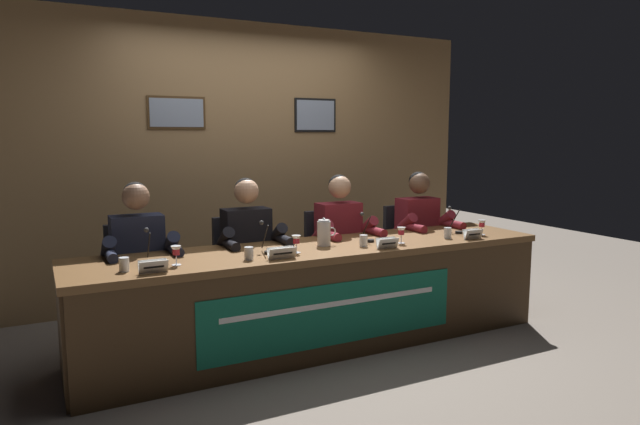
{
  "coord_description": "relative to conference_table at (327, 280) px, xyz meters",
  "views": [
    {
      "loc": [
        -1.85,
        -3.64,
        1.55
      ],
      "look_at": [
        0.0,
        0.0,
        0.99
      ],
      "focal_mm": 31.64,
      "sensor_mm": 36.0,
      "label": 1
    }
  ],
  "objects": [
    {
      "name": "ground_plane",
      "position": [
        0.0,
        0.11,
        -0.51
      ],
      "size": [
        12.0,
        12.0,
        0.0
      ],
      "primitive_type": "plane",
      "color": "#70665B"
    },
    {
      "name": "wall_back_panelled",
      "position": [
        0.0,
        1.63,
        0.79
      ],
      "size": [
        4.76,
        0.14,
        2.6
      ],
      "color": "#937047",
      "rests_on": "ground_plane"
    },
    {
      "name": "conference_table",
      "position": [
        0.0,
        0.0,
        0.0
      ],
      "size": [
        3.56,
        0.79,
        0.74
      ],
      "color": "brown",
      "rests_on": "ground_plane"
    },
    {
      "name": "chair_far_left",
      "position": [
        -1.22,
        0.69,
        -0.07
      ],
      "size": [
        0.44,
        0.45,
        0.9
      ],
      "color": "black",
      "rests_on": "ground_plane"
    },
    {
      "name": "panelist_far_left",
      "position": [
        -1.22,
        0.49,
        0.2
      ],
      "size": [
        0.51,
        0.48,
        1.23
      ],
      "color": "black",
      "rests_on": "ground_plane"
    },
    {
      "name": "nameplate_far_left",
      "position": [
        -1.25,
        -0.17,
        0.27
      ],
      "size": [
        0.17,
        0.06,
        0.08
      ],
      "color": "white",
      "rests_on": "conference_table"
    },
    {
      "name": "juice_glass_far_left",
      "position": [
        -1.08,
        -0.03,
        0.32
      ],
      "size": [
        0.06,
        0.06,
        0.12
      ],
      "color": "white",
      "rests_on": "conference_table"
    },
    {
      "name": "water_cup_far_left",
      "position": [
        -1.4,
        -0.05,
        0.27
      ],
      "size": [
        0.06,
        0.06,
        0.08
      ],
      "color": "silver",
      "rests_on": "conference_table"
    },
    {
      "name": "microphone_far_left",
      "position": [
        -1.22,
        0.12,
        0.3
      ],
      "size": [
        0.06,
        0.17,
        0.22
      ],
      "color": "black",
      "rests_on": "conference_table"
    },
    {
      "name": "chair_center_left",
      "position": [
        -0.41,
        0.69,
        -0.07
      ],
      "size": [
        0.44,
        0.45,
        0.9
      ],
      "color": "black",
      "rests_on": "ground_plane"
    },
    {
      "name": "panelist_center_left",
      "position": [
        -0.41,
        0.49,
        0.2
      ],
      "size": [
        0.51,
        0.48,
        1.23
      ],
      "color": "black",
      "rests_on": "ground_plane"
    },
    {
      "name": "nameplate_center_left",
      "position": [
        -0.42,
        -0.16,
        0.27
      ],
      "size": [
        0.19,
        0.06,
        0.08
      ],
      "color": "white",
      "rests_on": "conference_table"
    },
    {
      "name": "juice_glass_center_left",
      "position": [
        -0.26,
        -0.03,
        0.32
      ],
      "size": [
        0.06,
        0.06,
        0.12
      ],
      "color": "white",
      "rests_on": "conference_table"
    },
    {
      "name": "water_cup_center_left",
      "position": [
        -0.62,
        -0.09,
        0.27
      ],
      "size": [
        0.06,
        0.06,
        0.08
      ],
      "color": "silver",
      "rests_on": "conference_table"
    },
    {
      "name": "microphone_center_left",
      "position": [
        -0.44,
        0.07,
        0.3
      ],
      "size": [
        0.06,
        0.17,
        0.22
      ],
      "color": "black",
      "rests_on": "conference_table"
    },
    {
      "name": "chair_center_right",
      "position": [
        0.41,
        0.69,
        -0.07
      ],
      "size": [
        0.44,
        0.45,
        0.9
      ],
      "color": "black",
      "rests_on": "ground_plane"
    },
    {
      "name": "panelist_center_right",
      "position": [
        0.41,
        0.49,
        0.2
      ],
      "size": [
        0.51,
        0.48,
        1.23
      ],
      "color": "black",
      "rests_on": "ground_plane"
    },
    {
      "name": "nameplate_center_right",
      "position": [
        0.39,
        -0.19,
        0.27
      ],
      "size": [
        0.17,
        0.06,
        0.08
      ],
      "color": "white",
      "rests_on": "conference_table"
    },
    {
      "name": "juice_glass_center_right",
      "position": [
        0.6,
        -0.07,
        0.32
      ],
      "size": [
        0.06,
        0.06,
        0.12
      ],
      "color": "white",
      "rests_on": "conference_table"
    },
    {
      "name": "water_cup_center_right",
      "position": [
        0.28,
        -0.04,
        0.27
      ],
      "size": [
        0.06,
        0.06,
        0.08
      ],
      "color": "silver",
      "rests_on": "conference_table"
    },
    {
      "name": "microphone_center_right",
      "position": [
        0.42,
        0.12,
        0.3
      ],
      "size": [
        0.06,
        0.17,
        0.22
      ],
      "color": "black",
      "rests_on": "conference_table"
    },
    {
      "name": "chair_far_right",
      "position": [
        1.23,
        0.69,
        -0.07
      ],
      "size": [
        0.44,
        0.45,
        0.9
      ],
      "color": "black",
      "rests_on": "ground_plane"
    },
    {
      "name": "panelist_far_right",
      "position": [
        1.23,
        0.49,
        0.2
      ],
      "size": [
        0.51,
        0.48,
        1.23
      ],
      "color": "black",
      "rests_on": "ground_plane"
    },
    {
      "name": "nameplate_far_right",
      "position": [
        1.2,
        -0.18,
        0.27
      ],
      "size": [
        0.16,
        0.06,
        0.08
      ],
      "color": "white",
      "rests_on": "conference_table"
    },
    {
      "name": "juice_glass_far_right",
      "position": [
        1.4,
        -0.07,
        0.32
      ],
      "size": [
        0.06,
        0.06,
        0.12
      ],
      "color": "white",
      "rests_on": "conference_table"
    },
    {
      "name": "water_cup_far_right",
      "position": [
        1.05,
        -0.06,
        0.27
      ],
      "size": [
        0.06,
        0.06,
        0.08
      ],
      "color": "silver",
      "rests_on": "conference_table"
    },
    {
      "name": "microphone_far_right",
      "position": [
        1.27,
        0.11,
        0.3
      ],
      "size": [
        0.06,
        0.17,
        0.22
      ],
      "color": "black",
      "rests_on": "conference_table"
    },
    {
      "name": "water_pitcher_central",
      "position": [
        0.04,
        0.12,
        0.32
      ],
      "size": [
        0.15,
        0.1,
        0.21
      ],
      "color": "silver",
      "rests_on": "conference_table"
    }
  ]
}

